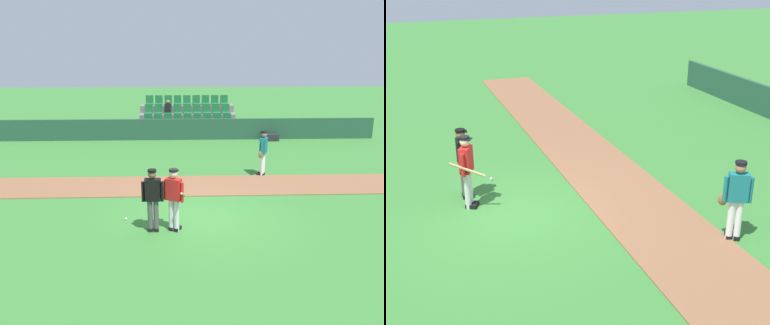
# 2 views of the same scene
# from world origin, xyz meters

# --- Properties ---
(ground_plane) EXTENTS (80.00, 80.00, 0.00)m
(ground_plane) POSITION_xyz_m (0.00, 0.00, 0.00)
(ground_plane) COLOR #387A33
(infield_dirt_path) EXTENTS (28.00, 2.23, 0.03)m
(infield_dirt_path) POSITION_xyz_m (0.00, 2.91, 0.01)
(infield_dirt_path) COLOR brown
(infield_dirt_path) RESTS_ON ground
(dugout_fence) EXTENTS (20.00, 0.16, 1.12)m
(dugout_fence) POSITION_xyz_m (0.00, 10.60, 0.56)
(dugout_fence) COLOR #234C38
(dugout_fence) RESTS_ON ground
(stadium_bleachers) EXTENTS (5.55, 2.95, 2.05)m
(stadium_bleachers) POSITION_xyz_m (-0.00, 12.48, 0.61)
(stadium_bleachers) COLOR slate
(stadium_bleachers) RESTS_ON ground
(batter_red_jersey) EXTENTS (0.63, 0.79, 1.76)m
(batter_red_jersey) POSITION_xyz_m (-0.71, -0.86, 0.97)
(batter_red_jersey) COLOR silver
(batter_red_jersey) RESTS_ON ground
(umpire_home_plate) EXTENTS (0.59, 0.31, 1.76)m
(umpire_home_plate) POSITION_xyz_m (-1.28, -0.86, 1.00)
(umpire_home_plate) COLOR #4C4C4C
(umpire_home_plate) RESTS_ON ground
(runner_teal_jersey) EXTENTS (0.44, 0.61, 1.76)m
(runner_teal_jersey) POSITION_xyz_m (2.69, 4.07, 0.96)
(runner_teal_jersey) COLOR white
(runner_teal_jersey) RESTS_ON ground
(baseball) EXTENTS (0.07, 0.07, 0.07)m
(baseball) POSITION_xyz_m (-2.12, -0.08, 0.04)
(baseball) COLOR white
(baseball) RESTS_ON ground
(equipment_bag) EXTENTS (0.90, 0.36, 0.36)m
(equipment_bag) POSITION_xyz_m (4.33, 10.15, 0.18)
(equipment_bag) COLOR #232328
(equipment_bag) RESTS_ON ground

